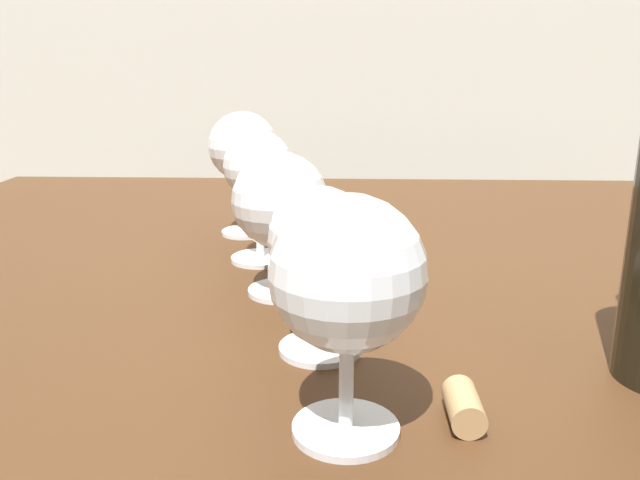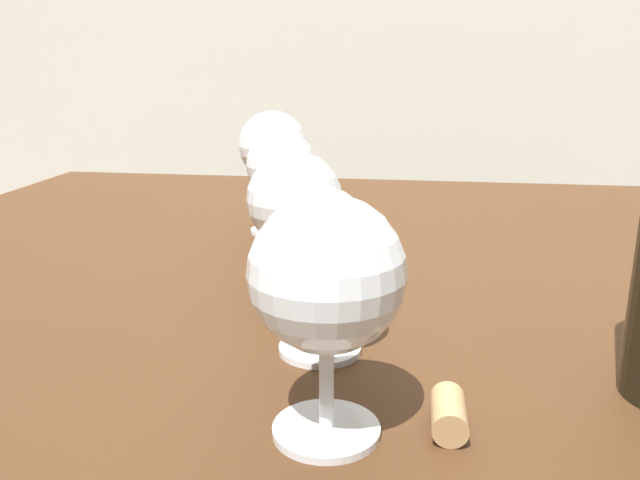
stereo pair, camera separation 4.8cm
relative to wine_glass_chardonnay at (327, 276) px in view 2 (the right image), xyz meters
name	(u,v)px [view 2 (the right image)]	position (x,y,z in m)	size (l,w,h in m)	color
dining_table	(357,322)	(-0.01, 0.38, -0.19)	(1.25, 0.98, 0.73)	#472B16
wine_glass_chardonnay	(327,276)	(0.00, 0.00, 0.00)	(0.09, 0.09, 0.15)	white
wine_glass_port	(320,244)	(-0.02, 0.11, -0.01)	(0.08, 0.08, 0.13)	white
wine_glass_pinot	(295,203)	(-0.06, 0.24, -0.01)	(0.09, 0.09, 0.14)	white
wine_glass_rose	(281,168)	(-0.10, 0.34, 0.00)	(0.08, 0.08, 0.15)	white
wine_glass_white	(273,148)	(-0.13, 0.46, 0.01)	(0.09, 0.09, 0.16)	white
cork	(449,414)	(0.07, 0.01, -0.09)	(0.02, 0.02, 0.04)	tan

